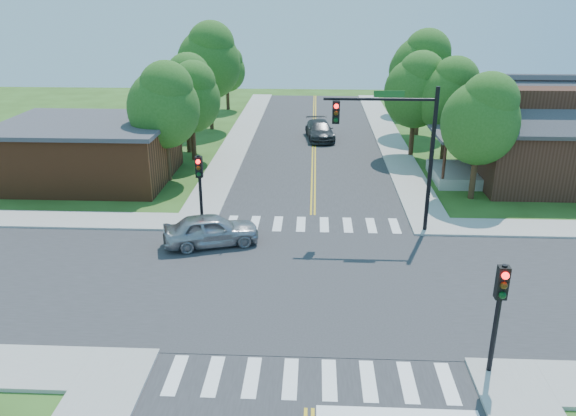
# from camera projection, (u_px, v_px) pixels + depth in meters

# --- Properties ---
(ground) EXTENTS (100.00, 100.00, 0.00)m
(ground) POSITION_uv_depth(u_px,v_px,m) (312.00, 283.00, 23.09)
(ground) COLOR #2F4C18
(ground) RESTS_ON ground
(road_ns) EXTENTS (10.00, 90.00, 0.04)m
(road_ns) POSITION_uv_depth(u_px,v_px,m) (312.00, 283.00, 23.08)
(road_ns) COLOR #2D2D30
(road_ns) RESTS_ON ground
(road_ew) EXTENTS (90.00, 10.00, 0.04)m
(road_ew) POSITION_uv_depth(u_px,v_px,m) (312.00, 283.00, 23.08)
(road_ew) COLOR #2D2D30
(road_ew) RESTS_ON ground
(intersection_patch) EXTENTS (10.20, 10.20, 0.06)m
(intersection_patch) POSITION_uv_depth(u_px,v_px,m) (312.00, 283.00, 23.09)
(intersection_patch) COLOR #2D2D30
(intersection_patch) RESTS_ON ground
(sidewalk_ne) EXTENTS (40.00, 40.00, 0.14)m
(sidewalk_ne) POSITION_uv_depth(u_px,v_px,m) (553.00, 172.00, 37.11)
(sidewalk_ne) COLOR #9E9B93
(sidewalk_ne) RESTS_ON ground
(sidewalk_nw) EXTENTS (40.00, 40.00, 0.14)m
(sidewalk_nw) POSITION_uv_depth(u_px,v_px,m) (83.00, 166.00, 38.52)
(sidewalk_nw) COLOR #9E9B93
(sidewalk_nw) RESTS_ON ground
(crosswalk_north) EXTENTS (8.85, 2.00, 0.01)m
(crosswalk_north) POSITION_uv_depth(u_px,v_px,m) (313.00, 224.00, 28.86)
(crosswalk_north) COLOR white
(crosswalk_north) RESTS_ON ground
(crosswalk_south) EXTENTS (8.85, 2.00, 0.01)m
(crosswalk_south) POSITION_uv_depth(u_px,v_px,m) (310.00, 379.00, 17.29)
(crosswalk_south) COLOR white
(crosswalk_south) RESTS_ON ground
(centerline) EXTENTS (0.30, 90.00, 0.01)m
(centerline) POSITION_uv_depth(u_px,v_px,m) (312.00, 282.00, 23.07)
(centerline) COLOR gold
(centerline) RESTS_ON ground
(stop_bar) EXTENTS (4.60, 0.45, 0.09)m
(stop_bar) POSITION_uv_depth(u_px,v_px,m) (397.00, 415.00, 15.89)
(stop_bar) COLOR white
(stop_bar) RESTS_ON ground
(signal_mast_ne) EXTENTS (5.30, 0.42, 7.20)m
(signal_mast_ne) POSITION_uv_depth(u_px,v_px,m) (397.00, 137.00, 26.39)
(signal_mast_ne) COLOR black
(signal_mast_ne) RESTS_ON ground
(signal_pole_se) EXTENTS (0.34, 0.42, 3.80)m
(signal_pole_se) POSITION_uv_depth(u_px,v_px,m) (500.00, 300.00, 16.64)
(signal_pole_se) COLOR black
(signal_pole_se) RESTS_ON ground
(signal_pole_nw) EXTENTS (0.34, 0.42, 3.80)m
(signal_pole_nw) POSITION_uv_depth(u_px,v_px,m) (200.00, 178.00, 27.59)
(signal_pole_nw) COLOR black
(signal_pole_nw) RESTS_ON ground
(house_ne) EXTENTS (13.05, 8.80, 7.11)m
(house_ne) POSITION_uv_depth(u_px,v_px,m) (560.00, 129.00, 34.50)
(house_ne) COLOR #351B12
(house_ne) RESTS_ON ground
(building_nw) EXTENTS (10.40, 8.40, 3.73)m
(building_nw) POSITION_uv_depth(u_px,v_px,m) (89.00, 151.00, 35.36)
(building_nw) COLOR brown
(building_nw) RESTS_ON ground
(tree_e_a) EXTENTS (4.29, 4.07, 7.29)m
(tree_e_a) POSITION_uv_depth(u_px,v_px,m) (482.00, 117.00, 30.89)
(tree_e_a) COLOR #382314
(tree_e_a) RESTS_ON ground
(tree_e_b) EXTENTS (4.31, 4.10, 7.33)m
(tree_e_b) POSITION_uv_depth(u_px,v_px,m) (450.00, 94.00, 38.02)
(tree_e_b) COLOR #382314
(tree_e_b) RESTS_ON ground
(tree_e_c) EXTENTS (5.08, 4.83, 8.64)m
(tree_e_c) POSITION_uv_depth(u_px,v_px,m) (423.00, 66.00, 45.22)
(tree_e_c) COLOR #382314
(tree_e_c) RESTS_ON ground
(tree_e_d) EXTENTS (4.08, 3.88, 6.94)m
(tree_e_d) POSITION_uv_depth(u_px,v_px,m) (411.00, 67.00, 53.57)
(tree_e_d) COLOR #382314
(tree_e_d) RESTS_ON ground
(tree_w_a) EXTENTS (4.41, 4.19, 7.50)m
(tree_w_a) POSITION_uv_depth(u_px,v_px,m) (164.00, 103.00, 34.02)
(tree_w_a) COLOR #382314
(tree_w_a) RESTS_ON ground
(tree_w_b) EXTENTS (4.29, 4.08, 7.30)m
(tree_w_b) POSITION_uv_depth(u_px,v_px,m) (186.00, 88.00, 40.42)
(tree_w_b) COLOR #382314
(tree_w_b) RESTS_ON ground
(tree_w_c) EXTENTS (5.37, 5.11, 9.14)m
(tree_w_c) POSITION_uv_depth(u_px,v_px,m) (209.00, 59.00, 47.15)
(tree_w_c) COLOR #382314
(tree_w_c) RESTS_ON ground
(tree_w_d) EXTENTS (3.72, 3.54, 6.33)m
(tree_w_d) POSITION_uv_depth(u_px,v_px,m) (227.00, 68.00, 56.02)
(tree_w_d) COLOR #382314
(tree_w_d) RESTS_ON ground
(tree_house) EXTENTS (4.44, 4.22, 7.55)m
(tree_house) POSITION_uv_depth(u_px,v_px,m) (417.00, 88.00, 39.19)
(tree_house) COLOR #382314
(tree_house) RESTS_ON ground
(tree_bldg) EXTENTS (4.11, 3.91, 7.00)m
(tree_bldg) POSITION_uv_depth(u_px,v_px,m) (192.00, 95.00, 38.59)
(tree_bldg) COLOR #382314
(tree_bldg) RESTS_ON ground
(car_silver) EXTENTS (4.24, 5.43, 1.51)m
(car_silver) POSITION_uv_depth(u_px,v_px,m) (211.00, 231.00, 26.30)
(car_silver) COLOR #9FA1A6
(car_silver) RESTS_ON ground
(car_dgrey) EXTENTS (3.28, 5.49, 1.45)m
(car_dgrey) POSITION_uv_depth(u_px,v_px,m) (320.00, 131.00, 45.51)
(car_dgrey) COLOR #2B2D30
(car_dgrey) RESTS_ON ground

